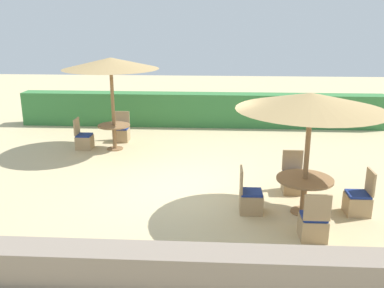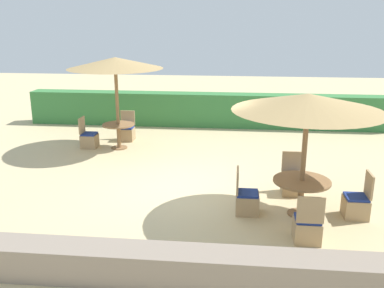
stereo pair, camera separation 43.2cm
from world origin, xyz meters
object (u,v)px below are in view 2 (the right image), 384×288
at_px(patio_chair_front_right_west, 246,201).
at_px(patio_chair_front_right_east, 356,205).
at_px(patio_chair_front_right_north, 292,182).
at_px(patio_chair_front_right_south, 307,228).
at_px(round_table_front_right, 301,187).
at_px(parasol_front_right, 308,103).
at_px(patio_chair_back_left_north, 127,132).
at_px(patio_chair_back_left_west, 89,139).
at_px(parasol_back_left, 115,63).
at_px(round_table_back_left, 119,130).

bearing_deg(patio_chair_front_right_west, patio_chair_front_right_east, 90.86).
height_order(patio_chair_front_right_north, patio_chair_front_right_south, same).
relative_size(round_table_front_right, patio_chair_front_right_west, 1.21).
bearing_deg(round_table_front_right, patio_chair_front_right_south, -91.50).
distance_m(parasol_front_right, patio_chair_front_right_west, 2.28).
bearing_deg(patio_chair_back_left_north, patio_chair_front_right_west, 126.78).
xyz_separation_m(patio_chair_front_right_south, patio_chair_front_right_west, (-1.04, 1.05, 0.00)).
bearing_deg(round_table_front_right, patio_chair_back_left_west, 144.80).
xyz_separation_m(patio_chair_front_right_west, patio_chair_back_left_north, (-3.73, 4.99, 0.00)).
bearing_deg(patio_chair_front_right_north, parasol_front_right, 91.86).
distance_m(parasol_back_left, patio_chair_back_left_west, 2.46).
xyz_separation_m(round_table_front_right, patio_chair_back_left_north, (-4.80, 4.95, -0.33)).
height_order(patio_chair_front_right_north, parasol_back_left, parasol_back_left).
bearing_deg(parasol_front_right, parasol_back_left, 139.81).
height_order(parasol_back_left, patio_chair_back_left_west, parasol_back_left).
bearing_deg(patio_chair_front_right_west, parasol_back_left, -137.60).
relative_size(round_table_back_left, patio_chair_back_left_west, 1.02).
distance_m(patio_chair_front_right_south, patio_chair_back_left_north, 7.70).
distance_m(parasol_back_left, round_table_back_left, 1.98).
bearing_deg(patio_chair_back_left_north, patio_chair_front_right_south, 128.29).
height_order(parasol_front_right, patio_chair_front_right_south, parasol_front_right).
distance_m(patio_chair_front_right_east, patio_chair_front_right_west, 2.16).
bearing_deg(patio_chair_front_right_south, round_table_back_left, 132.87).
bearing_deg(patio_chair_front_right_east, patio_chair_front_right_south, 134.15).
xyz_separation_m(patio_chair_front_right_east, patio_chair_back_left_north, (-5.89, 4.96, 0.00)).
xyz_separation_m(patio_chair_front_right_west, parasol_back_left, (-3.75, 4.10, 2.28)).
height_order(round_table_front_right, patio_chair_back_left_west, patio_chair_back_left_west).
distance_m(patio_chair_front_right_north, patio_chair_front_right_west, 1.51).
bearing_deg(patio_chair_back_left_north, round_table_front_right, 134.08).
distance_m(patio_chair_back_left_west, patio_chair_back_left_north, 1.31).
height_order(round_table_front_right, patio_chair_front_right_east, patio_chair_front_right_east).
bearing_deg(patio_chair_front_right_east, parasol_back_left, 55.40).
bearing_deg(patio_chair_back_left_west, round_table_front_right, 54.80).
xyz_separation_m(parasol_front_right, patio_chair_back_left_west, (-5.75, 4.05, -2.02)).
xyz_separation_m(parasol_front_right, patio_chair_front_right_south, (-0.03, -1.09, -2.02)).
height_order(patio_chair_front_right_north, patio_chair_front_right_west, same).
relative_size(patio_chair_front_right_north, parasol_back_left, 0.34).
relative_size(patio_chair_front_right_south, patio_chair_back_left_west, 1.00).
height_order(parasol_front_right, parasol_back_left, parasol_back_left).
bearing_deg(patio_chair_back_left_north, parasol_back_left, 89.03).
height_order(parasol_front_right, patio_chair_front_right_west, parasol_front_right).
relative_size(patio_chair_front_right_east, patio_chair_back_left_west, 1.00).
bearing_deg(patio_chair_front_right_west, patio_chair_front_right_north, 136.92).
xyz_separation_m(parasol_front_right, parasol_back_left, (-4.81, 4.07, 0.26)).
xyz_separation_m(patio_chair_back_left_west, patio_chair_back_left_north, (0.95, 0.90, 0.00)).
xyz_separation_m(patio_chair_front_right_south, parasol_back_left, (-4.78, 5.15, 2.28)).
xyz_separation_m(round_table_front_right, patio_chair_front_right_east, (1.09, -0.00, -0.33)).
bearing_deg(parasol_back_left, patio_chair_back_left_west, -179.15).
bearing_deg(patio_chair_front_right_west, round_table_back_left, -137.60).
bearing_deg(parasol_back_left, parasol_front_right, -40.19).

